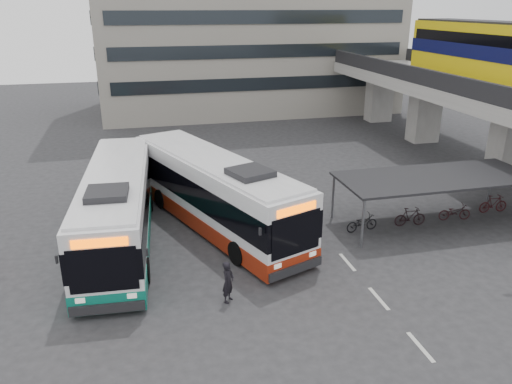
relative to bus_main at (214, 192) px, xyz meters
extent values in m
plane|color=#28282B|center=(2.51, -5.36, -1.80)|extent=(120.00, 120.00, 0.00)
cube|color=gray|center=(19.51, 2.64, 0.50)|extent=(2.20, 1.60, 4.60)
cube|color=gray|center=(19.51, 12.64, 0.50)|extent=(2.20, 1.60, 4.60)
cube|color=gray|center=(19.51, 20.64, 0.50)|extent=(2.20, 1.60, 4.60)
cube|color=gray|center=(19.51, 6.64, 3.25)|extent=(8.00, 32.00, 0.90)
cube|color=black|center=(15.76, 6.64, 4.25)|extent=(0.35, 32.00, 1.10)
cylinder|color=#595B60|center=(6.21, -0.56, -0.60)|extent=(0.12, 0.12, 2.40)
cylinder|color=#595B60|center=(15.81, -0.56, -0.60)|extent=(0.12, 0.12, 2.40)
cylinder|color=#595B60|center=(6.21, -4.16, -0.60)|extent=(0.12, 0.12, 2.40)
cube|color=black|center=(11.01, -2.36, 0.68)|extent=(10.00, 4.00, 0.12)
imported|color=black|center=(7.01, -2.36, -1.35)|extent=(1.71, 0.60, 0.90)
imported|color=black|center=(9.68, -2.36, -1.30)|extent=(1.66, 0.47, 1.00)
imported|color=black|center=(12.34, -2.36, -1.35)|extent=(1.71, 0.60, 0.90)
imported|color=black|center=(15.01, -2.36, -1.30)|extent=(1.66, 0.47, 1.00)
cube|color=beige|center=(5.01, -11.36, -1.80)|extent=(0.15, 1.60, 0.01)
cube|color=beige|center=(5.01, -8.36, -1.80)|extent=(0.15, 1.60, 0.01)
cube|color=beige|center=(5.01, -5.36, -1.80)|extent=(0.15, 1.60, 0.01)
cube|color=white|center=(-0.01, 0.02, 0.19)|extent=(7.24, 13.22, 3.00)
cube|color=maroon|center=(-0.01, 0.02, -1.20)|extent=(7.29, 13.27, 0.82)
cube|color=black|center=(-0.01, 0.02, 0.32)|extent=(7.30, 13.26, 1.25)
cube|color=#FF5A00|center=(2.31, -6.10, 1.31)|extent=(1.85, 0.77, 0.33)
cube|color=black|center=(1.15, -3.04, 1.93)|extent=(2.18, 2.22, 0.31)
cylinder|color=black|center=(0.25, -4.36, -1.26)|extent=(0.69, 1.14, 1.09)
cylinder|color=black|center=(-0.08, 3.91, -1.26)|extent=(0.69, 1.14, 1.09)
cube|color=white|center=(-4.71, -0.78, 0.14)|extent=(3.54, 12.95, 2.93)
cube|color=#0B6652|center=(-4.71, -0.78, -1.22)|extent=(3.58, 12.99, 0.80)
cube|color=black|center=(-4.71, -0.78, 0.28)|extent=(3.60, 12.97, 1.23)
cube|color=#FF5A00|center=(-5.12, -7.17, 1.24)|extent=(1.90, 0.20, 0.32)
cube|color=black|center=(-4.91, -3.97, 1.85)|extent=(1.74, 1.81, 0.30)
cylinder|color=black|center=(-6.25, -4.79, -1.27)|extent=(0.39, 1.08, 1.07)
cylinder|color=black|center=(-3.20, 2.71, -1.27)|extent=(0.39, 1.08, 1.07)
imported|color=black|center=(-0.68, -7.12, -0.96)|extent=(0.69, 0.73, 1.67)
camera|label=1|loc=(-3.59, -23.35, 8.88)|focal=35.00mm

